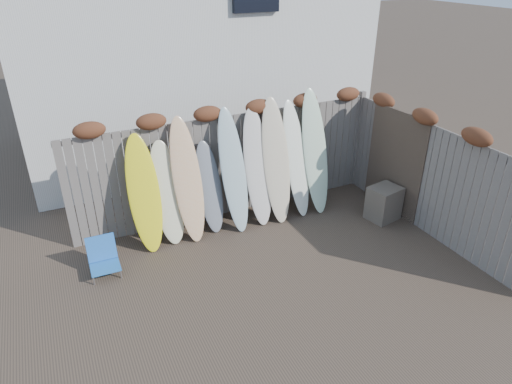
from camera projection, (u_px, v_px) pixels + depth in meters
name	position (u px, v px, depth m)	size (l,w,h in m)	color
ground	(288.00, 279.00, 7.26)	(80.00, 80.00, 0.00)	#493A2D
back_fence	(232.00, 157.00, 8.66)	(6.05, 0.28, 2.24)	slate
right_fence	(432.00, 174.00, 8.07)	(0.28, 4.40, 2.24)	slate
house	(182.00, 19.00, 11.19)	(8.50, 5.50, 6.33)	silver
beach_chair	(103.00, 257.00, 7.30)	(0.46, 0.49, 0.61)	blue
wooden_crate	(384.00, 203.00, 8.80)	(0.57, 0.47, 0.66)	#736756
lattice_panel	(395.00, 163.00, 8.79)	(0.06, 1.37, 2.05)	#513831
surfboard_0	(144.00, 194.00, 7.71)	(0.54, 0.07, 2.07)	yellow
surfboard_1	(167.00, 193.00, 7.94)	(0.54, 0.07, 1.87)	beige
surfboard_2	(187.00, 180.00, 7.97)	(0.51, 0.07, 2.26)	tan
surfboard_3	(210.00, 187.00, 8.29)	(0.45, 0.07, 1.72)	slate
surfboard_4	(233.00, 171.00, 8.26)	(0.47, 0.07, 2.31)	#A1BDC3
surfboard_5	(257.00, 167.00, 8.49)	(0.51, 0.07, 2.23)	silver
surfboard_6	(276.00, 161.00, 8.55)	(0.51, 0.07, 2.39)	beige
surfboard_7	(296.00, 159.00, 8.77)	(0.46, 0.07, 2.28)	white
surfboard_8	(315.00, 152.00, 8.88)	(0.50, 0.07, 2.46)	silver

